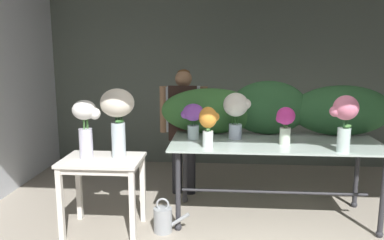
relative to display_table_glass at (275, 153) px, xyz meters
name	(u,v)px	position (x,y,z in m)	size (l,w,h in m)	color
ground_plane	(247,211)	(-0.26, 0.16, -0.71)	(8.00, 8.00, 0.00)	#9E9384
wall_back	(241,77)	(-0.26, 1.97, 0.64)	(5.87, 0.12, 2.69)	slate
display_table_glass	(275,153)	(0.00, 0.00, 0.00)	(2.11, 0.91, 0.83)	#B2C4BC
side_table_white	(103,169)	(-1.67, -0.41, -0.08)	(0.75, 0.54, 0.73)	silver
florist	(184,119)	(-1.00, 0.62, 0.22)	(0.57, 0.24, 1.52)	#232328
foliage_backdrop	(274,110)	(0.02, 0.33, 0.39)	(2.49, 0.30, 0.59)	#387033
vase_sunset_anemones	(209,123)	(-0.67, -0.28, 0.35)	(0.19, 0.17, 0.39)	silver
vase_magenta_ranunculus	(285,123)	(0.07, -0.11, 0.33)	(0.18, 0.18, 0.37)	silver
vase_ivory_roses	(236,110)	(-0.40, 0.10, 0.42)	(0.28, 0.26, 0.48)	silver
vase_rosy_hydrangea	(345,116)	(0.56, -0.37, 0.45)	(0.26, 0.22, 0.52)	silver
vase_violet_stock	(193,117)	(-0.84, 0.04, 0.35)	(0.24, 0.22, 0.37)	silver
vase_white_roses_tall	(86,124)	(-1.81, -0.41, 0.35)	(0.26, 0.22, 0.56)	silver
vase_cream_lisianthus_tall	(118,112)	(-1.52, -0.36, 0.46)	(0.32, 0.32, 0.66)	silver
watering_can	(163,219)	(-1.09, -0.40, -0.58)	(0.35, 0.18, 0.34)	#999EA3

